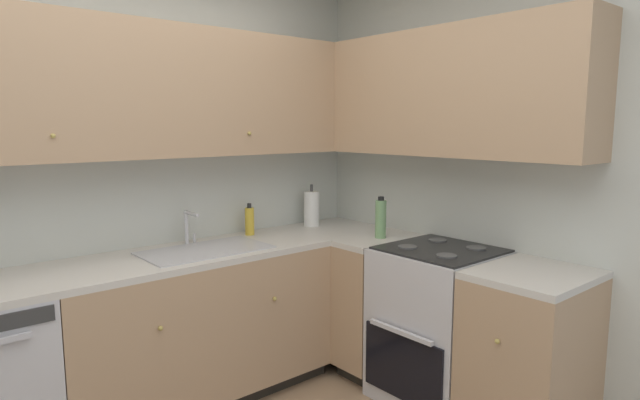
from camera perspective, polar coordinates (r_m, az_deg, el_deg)
name	(u,v)px	position (r m, az deg, el deg)	size (l,w,h in m)	color
wall_back	(97,180)	(3.22, -22.73, 1.95)	(3.68, 0.05, 2.62)	silver
wall_right	(536,181)	(3.15, 22.08, 1.86)	(0.05, 3.28, 2.62)	silver
lower_cabinets_back	(195,329)	(3.28, -13.18, -13.25)	(1.57, 0.62, 0.87)	tan
countertop_back	(193,254)	(3.15, -13.46, -5.68)	(2.78, 0.60, 0.04)	beige
lower_cabinets_right	(466,338)	(3.18, 15.36, -14.02)	(0.62, 1.43, 0.87)	tan
countertop_right	(469,260)	(3.04, 15.65, -6.23)	(0.60, 1.43, 0.03)	beige
oven_range	(439,323)	(3.29, 12.63, -12.76)	(0.68, 0.62, 1.05)	silver
upper_cabinets_back	(148,91)	(3.12, -17.88, 10.99)	(2.46, 0.34, 0.72)	tan
upper_cabinets_right	(429,94)	(3.31, 11.61, 11.02)	(0.32, 1.98, 0.72)	tan
sink	(206,257)	(3.16, -12.13, -6.02)	(0.72, 0.40, 0.10)	#B7B7BC
faucet	(189,224)	(3.30, -13.85, -2.54)	(0.07, 0.16, 0.20)	silver
soap_bottle	(250,221)	(3.52, -7.54, -2.22)	(0.06, 0.06, 0.21)	gold
paper_towel_roll	(312,209)	(3.80, -0.91, -0.92)	(0.11, 0.11, 0.31)	white
oil_bottle	(381,219)	(3.42, 6.51, -1.98)	(0.07, 0.07, 0.27)	#729E66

